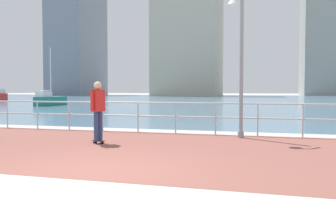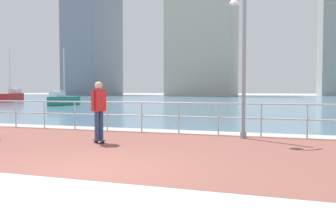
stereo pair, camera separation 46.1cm
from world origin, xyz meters
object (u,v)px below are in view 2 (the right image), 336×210
at_px(skateboarder, 99,106).
at_px(sailboat_red, 64,100).
at_px(lamppost, 241,50).
at_px(sailboat_white, 11,97).

bearing_deg(skateboarder, sailboat_red, 126.72).
height_order(lamppost, skateboarder, lamppost).
bearing_deg(lamppost, sailboat_red, 136.01).
xyz_separation_m(skateboarder, sailboat_white, (-28.46, 28.00, -0.40)).
relative_size(lamppost, skateboarder, 2.84).
xyz_separation_m(lamppost, sailboat_red, (-19.08, 18.42, -2.23)).
height_order(sailboat_white, sailboat_red, sailboat_white).
xyz_separation_m(lamppost, skateboarder, (-3.76, -2.12, -1.71)).
relative_size(sailboat_white, sailboat_red, 1.22).
bearing_deg(skateboarder, lamppost, 29.35).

